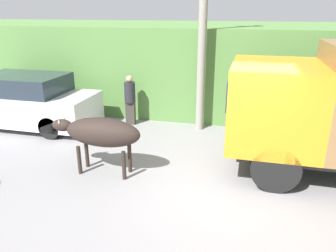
% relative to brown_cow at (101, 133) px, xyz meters
% --- Properties ---
extents(ground_plane, '(60.00, 60.00, 0.00)m').
position_rel_brown_cow_xyz_m(ground_plane, '(2.75, 0.05, -0.98)').
color(ground_plane, gray).
extents(hillside_embankment, '(32.00, 6.61, 3.01)m').
position_rel_brown_cow_xyz_m(hillside_embankment, '(2.75, 7.15, 0.52)').
color(hillside_embankment, '#568442').
rests_on(hillside_embankment, ground_plane).
extents(building_backdrop, '(6.23, 2.70, 2.66)m').
position_rel_brown_cow_xyz_m(building_backdrop, '(-3.53, 5.22, 0.36)').
color(building_backdrop, '#99ADB7').
rests_on(building_backdrop, ground_plane).
extents(brown_cow, '(2.11, 0.65, 1.32)m').
position_rel_brown_cow_xyz_m(brown_cow, '(0.00, 0.00, 0.00)').
color(brown_cow, '#2D231E').
rests_on(brown_cow, ground_plane).
extents(parked_suv, '(4.71, 1.84, 1.66)m').
position_rel_brown_cow_xyz_m(parked_suv, '(-3.80, 2.35, -0.18)').
color(parked_suv, silver).
rests_on(parked_suv, ground_plane).
extents(pedestrian_on_hill, '(0.38, 0.38, 1.60)m').
position_rel_brown_cow_xyz_m(pedestrian_on_hill, '(-0.57, 3.35, -0.11)').
color(pedestrian_on_hill, '#38332D').
rests_on(pedestrian_on_hill, ground_plane).
extents(utility_pole, '(0.90, 0.25, 6.63)m').
position_rel_brown_cow_xyz_m(utility_pole, '(1.68, 3.45, 2.44)').
color(utility_pole, gray).
rests_on(utility_pole, ground_plane).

